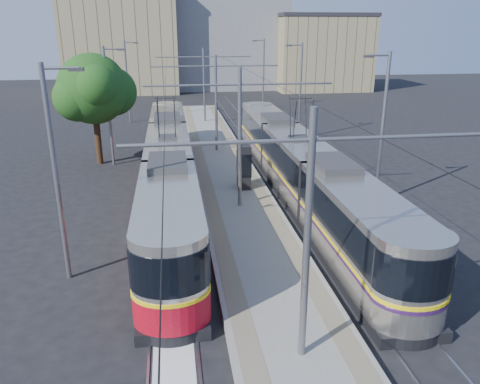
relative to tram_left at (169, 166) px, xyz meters
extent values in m
plane|color=black|center=(3.60, -11.12, -1.71)|extent=(160.00, 160.00, 0.00)
cube|color=gray|center=(3.60, 5.88, -1.56)|extent=(4.00, 50.00, 0.30)
cube|color=gray|center=(2.15, 5.88, -1.40)|extent=(0.70, 50.00, 0.01)
cube|color=gray|center=(5.05, 5.88, -1.40)|extent=(0.70, 50.00, 0.01)
cube|color=gray|center=(-0.72, 5.88, -1.69)|extent=(0.07, 70.00, 0.03)
cube|color=gray|center=(0.72, 5.88, -1.69)|extent=(0.07, 70.00, 0.03)
cube|color=gray|center=(6.48, 5.88, -1.69)|extent=(0.07, 70.00, 0.03)
cube|color=gray|center=(7.92, 5.88, -1.69)|extent=(0.07, 70.00, 0.03)
cube|color=silver|center=(0.00, -14.12, -1.70)|extent=(1.20, 5.00, 0.01)
cube|color=black|center=(0.00, 0.00, -1.51)|extent=(2.30, 27.59, 0.40)
cube|color=beige|center=(0.00, 0.00, 0.14)|extent=(2.40, 25.99, 2.90)
cube|color=black|center=(0.00, 0.00, 0.64)|extent=(2.43, 25.99, 1.30)
cube|color=yellow|center=(0.00, 0.00, -0.26)|extent=(2.43, 25.99, 0.12)
cube|color=#B30A1C|center=(0.00, 0.00, -0.76)|extent=(2.42, 25.99, 1.10)
cube|color=#2D2D30|center=(0.00, 0.00, 1.74)|extent=(1.68, 3.00, 0.30)
cube|color=black|center=(7.20, -1.27, -1.51)|extent=(2.30, 27.44, 0.40)
cube|color=#AEA99F|center=(7.20, -1.27, 0.14)|extent=(2.40, 25.84, 2.90)
cube|color=black|center=(7.20, -1.27, 0.64)|extent=(2.43, 25.84, 1.30)
cube|color=yellow|center=(7.20, -1.27, -0.26)|extent=(2.43, 25.84, 0.12)
cube|color=#321448|center=(7.20, -1.27, -0.41)|extent=(2.43, 25.84, 0.10)
cube|color=#2D2D30|center=(7.20, -1.27, 1.74)|extent=(1.68, 3.00, 0.30)
cylinder|color=slate|center=(3.60, -15.12, 2.09)|extent=(0.20, 0.20, 7.00)
cylinder|color=slate|center=(3.60, -15.12, 4.79)|extent=(9.20, 0.10, 0.10)
cylinder|color=slate|center=(3.60, -3.12, 2.09)|extent=(0.20, 0.20, 7.00)
cylinder|color=slate|center=(3.60, -3.12, 4.79)|extent=(9.20, 0.10, 0.10)
cylinder|color=slate|center=(3.60, 8.88, 2.09)|extent=(0.20, 0.20, 7.00)
cylinder|color=slate|center=(3.60, 8.88, 4.79)|extent=(9.20, 0.10, 0.10)
cylinder|color=slate|center=(3.60, 20.88, 2.09)|extent=(0.20, 0.20, 7.00)
cylinder|color=slate|center=(3.60, 20.88, 4.79)|extent=(9.20, 0.10, 0.10)
cylinder|color=black|center=(0.00, 5.88, 3.84)|extent=(0.02, 70.00, 0.02)
cylinder|color=black|center=(7.20, 5.88, 3.84)|extent=(0.02, 70.00, 0.02)
cylinder|color=slate|center=(-3.90, -9.12, 2.29)|extent=(0.18, 0.18, 8.00)
cube|color=#2D2D30|center=(-2.80, -9.12, 6.04)|extent=(0.50, 0.22, 0.12)
cylinder|color=slate|center=(-3.90, 6.88, 2.29)|extent=(0.18, 0.18, 8.00)
cube|color=#2D2D30|center=(-2.80, 6.88, 6.04)|extent=(0.50, 0.22, 0.12)
cylinder|color=slate|center=(-3.90, 22.88, 2.29)|extent=(0.18, 0.18, 8.00)
cube|color=#2D2D30|center=(-2.80, 22.88, 6.04)|extent=(0.50, 0.22, 0.12)
cylinder|color=slate|center=(11.10, -3.12, 2.29)|extent=(0.18, 0.18, 8.00)
cube|color=#2D2D30|center=(10.00, -3.12, 6.04)|extent=(0.50, 0.22, 0.12)
cylinder|color=slate|center=(11.10, 12.88, 2.29)|extent=(0.18, 0.18, 8.00)
cube|color=#2D2D30|center=(10.00, 12.88, 6.04)|extent=(0.50, 0.22, 0.12)
cylinder|color=slate|center=(11.10, 28.88, 2.29)|extent=(0.18, 0.18, 8.00)
cube|color=#2D2D30|center=(10.00, 28.88, 6.04)|extent=(0.50, 0.22, 0.12)
cube|color=black|center=(4.25, -0.31, -0.14)|extent=(0.67, 1.11, 2.54)
cube|color=black|center=(4.25, -0.31, 0.03)|extent=(0.72, 1.16, 1.33)
cylinder|color=#382314|center=(-4.87, 7.31, -0.14)|extent=(0.43, 0.43, 3.15)
sphere|color=#124215|center=(-4.87, 7.31, 3.50)|extent=(4.72, 4.72, 4.72)
sphere|color=#124215|center=(-3.69, 8.09, 3.21)|extent=(3.34, 3.34, 3.34)
cube|color=gray|center=(-6.40, 48.88, 5.74)|extent=(16.00, 12.00, 14.90)
cube|color=gray|center=(9.60, 52.88, 4.97)|extent=(18.00, 14.00, 13.36)
cube|color=gray|center=(23.60, 46.88, 3.66)|extent=(14.00, 10.00, 10.75)
cube|color=#262328|center=(23.60, 46.88, 9.29)|extent=(14.28, 10.20, 0.50)
camera|label=1|loc=(0.26, -25.78, 7.31)|focal=35.00mm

